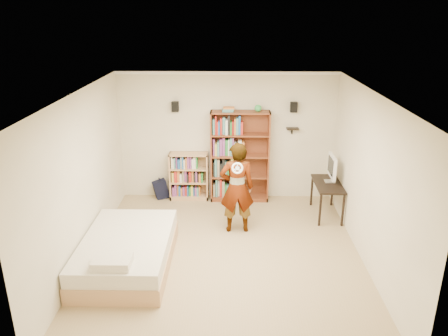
{
  "coord_description": "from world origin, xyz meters",
  "views": [
    {
      "loc": [
        0.1,
        -6.31,
        3.87
      ],
      "look_at": [
        -0.03,
        0.6,
        1.34
      ],
      "focal_mm": 35.0,
      "sensor_mm": 36.0,
      "label": 1
    }
  ],
  "objects_px": {
    "tall_bookshelf": "(240,157)",
    "computer_desk": "(327,199)",
    "low_bookshelf": "(189,176)",
    "person": "(237,188)",
    "daybed": "(127,248)"
  },
  "relations": [
    {
      "from": "low_bookshelf",
      "to": "computer_desk",
      "type": "relative_size",
      "value": 1.02
    },
    {
      "from": "daybed",
      "to": "low_bookshelf",
      "type": "bearing_deg",
      "value": 74.37
    },
    {
      "from": "low_bookshelf",
      "to": "computer_desk",
      "type": "bearing_deg",
      "value": -15.35
    },
    {
      "from": "tall_bookshelf",
      "to": "daybed",
      "type": "height_order",
      "value": "tall_bookshelf"
    },
    {
      "from": "computer_desk",
      "to": "daybed",
      "type": "distance_m",
      "value": 4.0
    },
    {
      "from": "tall_bookshelf",
      "to": "person",
      "type": "xyz_separation_m",
      "value": [
        -0.07,
        -1.41,
        -0.11
      ]
    },
    {
      "from": "tall_bookshelf",
      "to": "low_bookshelf",
      "type": "distance_m",
      "value": 1.17
    },
    {
      "from": "low_bookshelf",
      "to": "tall_bookshelf",
      "type": "bearing_deg",
      "value": -1.28
    },
    {
      "from": "low_bookshelf",
      "to": "computer_desk",
      "type": "xyz_separation_m",
      "value": [
        2.79,
        -0.76,
        -0.17
      ]
    },
    {
      "from": "low_bookshelf",
      "to": "computer_desk",
      "type": "distance_m",
      "value": 2.89
    },
    {
      "from": "tall_bookshelf",
      "to": "computer_desk",
      "type": "height_order",
      "value": "tall_bookshelf"
    },
    {
      "from": "tall_bookshelf",
      "to": "daybed",
      "type": "bearing_deg",
      "value": -124.73
    },
    {
      "from": "tall_bookshelf",
      "to": "person",
      "type": "height_order",
      "value": "tall_bookshelf"
    },
    {
      "from": "tall_bookshelf",
      "to": "person",
      "type": "bearing_deg",
      "value": -92.95
    },
    {
      "from": "daybed",
      "to": "person",
      "type": "relative_size",
      "value": 1.24
    }
  ]
}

